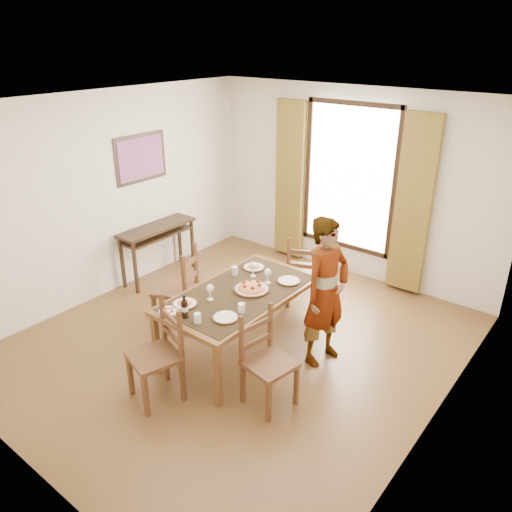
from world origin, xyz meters
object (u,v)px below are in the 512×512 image
Objects in this scene: dining_table at (240,297)px; man at (326,292)px; pasta_platter at (252,286)px; console_table at (157,234)px.

dining_table is 0.93m from man.
man is 0.81m from pasta_platter.
man is (2.96, -0.26, 0.15)m from console_table.
pasta_platter is at bearing 53.98° from dining_table.
dining_table is (2.15, -0.71, 0.01)m from console_table.
man reaches higher than dining_table.
pasta_platter is (-0.73, -0.34, -0.02)m from man.
man reaches higher than console_table.
pasta_platter is (0.08, 0.11, 0.11)m from dining_table.
dining_table is 0.17m from pasta_platter.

